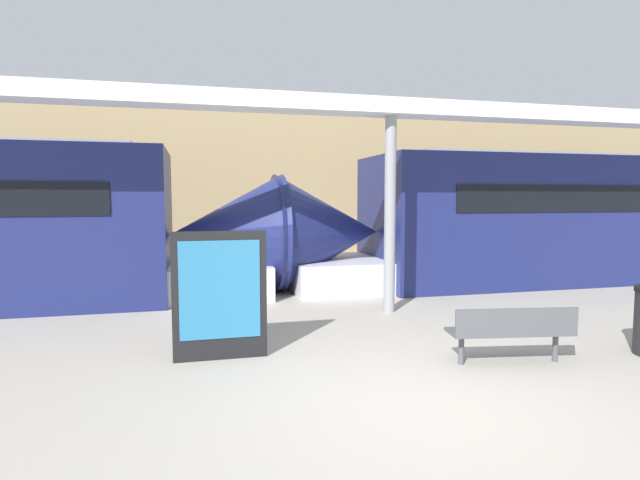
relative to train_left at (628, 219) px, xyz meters
The scene contains 7 objects.
ground_plane 11.39m from the train_left, 144.42° to the right, with size 60.00×60.00×0.00m, color #A8A093.
station_wall 10.67m from the train_left, 149.80° to the left, with size 56.00×0.20×5.00m, color tan.
train_left is the anchor object (origin of this frame).
bench_near 9.48m from the train_left, 142.99° to the right, with size 1.61×0.68×0.75m.
poster_board 12.00m from the train_left, 157.59° to the right, with size 1.21×0.07×1.68m.
support_column_near 8.31m from the train_left, 162.33° to the right, with size 0.21×0.21×3.58m, color gray.
canopy_beam 8.59m from the train_left, 162.33° to the right, with size 28.00×0.60×0.28m, color silver.
Camera 1 is at (-2.17, -4.49, 2.11)m, focal length 28.00 mm.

